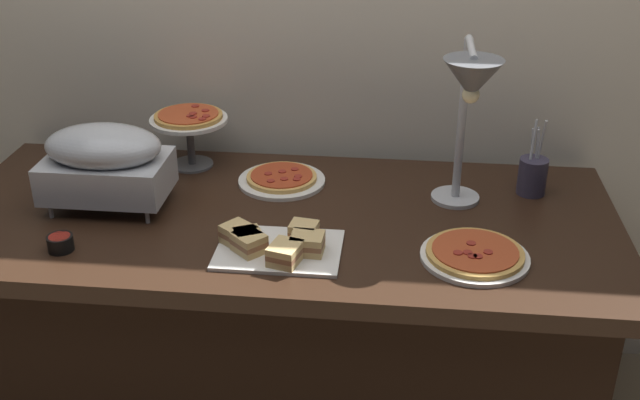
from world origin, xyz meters
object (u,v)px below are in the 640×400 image
(heat_lamp, at_px, (469,94))
(utensil_holder, at_px, (532,175))
(pizza_plate_raised_stand, at_px, (189,123))
(pizza_plate_center, at_px, (475,255))
(chafing_dish, at_px, (105,162))
(sandwich_platter, at_px, (275,244))
(sauce_cup_near, at_px, (60,243))
(pizza_plate_front, at_px, (282,179))

(heat_lamp, relative_size, utensil_holder, 2.10)
(pizza_plate_raised_stand, xyz_separation_m, utensil_holder, (1.05, -0.09, -0.08))
(pizza_plate_center, distance_m, pizza_plate_raised_stand, 1.00)
(pizza_plate_center, bearing_deg, heat_lamp, 100.72)
(chafing_dish, xyz_separation_m, pizza_plate_raised_stand, (0.16, 0.30, 0.01))
(sandwich_platter, height_order, utensil_holder, utensil_holder)
(pizza_plate_center, height_order, pizza_plate_raised_stand, pizza_plate_raised_stand)
(utensil_holder, bearing_deg, sandwich_platter, -148.59)
(heat_lamp, height_order, sauce_cup_near, heat_lamp)
(utensil_holder, bearing_deg, pizza_plate_front, -179.27)
(pizza_plate_raised_stand, relative_size, utensil_holder, 1.04)
(pizza_plate_raised_stand, distance_m, utensil_holder, 1.06)
(pizza_plate_raised_stand, bearing_deg, sauce_cup_near, -109.62)
(pizza_plate_raised_stand, relative_size, sauce_cup_near, 3.61)
(sauce_cup_near, bearing_deg, pizza_plate_raised_stand, 70.38)
(pizza_plate_center, relative_size, pizza_plate_raised_stand, 1.14)
(heat_lamp, bearing_deg, chafing_dish, 179.35)
(pizza_plate_front, height_order, pizza_plate_center, same)
(pizza_plate_front, bearing_deg, chafing_dish, -156.20)
(pizza_plate_center, bearing_deg, chafing_dish, 169.54)
(heat_lamp, relative_size, sandwich_platter, 1.52)
(sauce_cup_near, bearing_deg, chafing_dish, 81.54)
(pizza_plate_front, height_order, sandwich_platter, sandwich_platter)
(heat_lamp, relative_size, pizza_plate_front, 1.84)
(heat_lamp, distance_m, pizza_plate_center, 0.41)
(chafing_dish, xyz_separation_m, pizza_plate_center, (1.02, -0.19, -0.13))
(heat_lamp, bearing_deg, sandwich_platter, -157.10)
(sauce_cup_near, bearing_deg, sandwich_platter, 4.87)
(pizza_plate_front, height_order, pizza_plate_raised_stand, pizza_plate_raised_stand)
(chafing_dish, bearing_deg, pizza_plate_center, -10.46)
(pizza_plate_raised_stand, bearing_deg, sandwich_platter, -55.65)
(sandwich_platter, bearing_deg, heat_lamp, 22.90)
(chafing_dish, bearing_deg, heat_lamp, -0.65)
(heat_lamp, xyz_separation_m, pizza_plate_center, (0.03, -0.18, -0.36))
(chafing_dish, distance_m, sandwich_platter, 0.57)
(chafing_dish, height_order, utensil_holder, chafing_dish)
(pizza_plate_center, distance_m, utensil_holder, 0.45)
(pizza_plate_center, relative_size, sauce_cup_near, 4.11)
(heat_lamp, relative_size, pizza_plate_center, 1.77)
(sauce_cup_near, xyz_separation_m, utensil_holder, (1.25, 0.47, 0.04))
(chafing_dish, bearing_deg, sandwich_platter, -22.43)
(pizza_plate_center, xyz_separation_m, pizza_plate_raised_stand, (-0.86, 0.49, 0.13))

